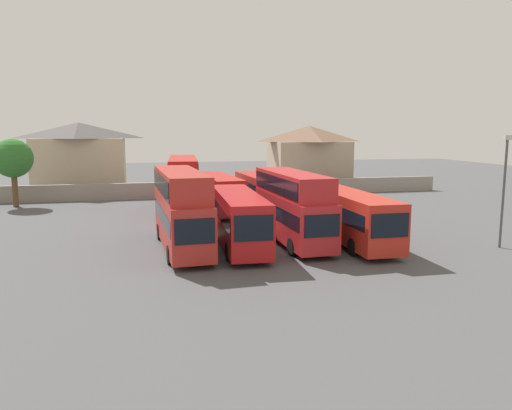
% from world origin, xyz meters
% --- Properties ---
extents(ground, '(140.00, 140.00, 0.00)m').
position_xyz_m(ground, '(0.00, 18.00, 0.00)').
color(ground, '#4C4C4F').
extents(depot_boundary_wall, '(56.00, 0.50, 1.80)m').
position_xyz_m(depot_boundary_wall, '(0.00, 24.81, 0.90)').
color(depot_boundary_wall, gray).
rests_on(depot_boundary_wall, ground).
extents(bus_1, '(3.00, 10.99, 5.04)m').
position_xyz_m(bus_1, '(-5.52, 0.23, 2.84)').
color(bus_1, '#B02721').
rests_on(bus_1, ground).
extents(bus_2, '(2.92, 11.07, 3.53)m').
position_xyz_m(bus_2, '(-1.84, -0.00, 2.01)').
color(bus_2, '#B51618').
rests_on(bus_2, ground).
extents(bus_3, '(2.75, 10.48, 4.79)m').
position_xyz_m(bus_3, '(1.90, 0.38, 2.70)').
color(bus_3, red).
rests_on(bus_3, ground).
extents(bus_4, '(2.75, 12.03, 3.43)m').
position_xyz_m(bus_4, '(5.69, -0.16, 1.96)').
color(bus_4, red).
rests_on(bus_4, ground).
extents(bus_5, '(3.42, 12.18, 5.06)m').
position_xyz_m(bus_5, '(-4.20, 14.67, 2.85)').
color(bus_5, red).
rests_on(bus_5, ground).
extents(bus_6, '(3.24, 10.66, 3.32)m').
position_xyz_m(bus_6, '(-0.85, 14.95, 1.90)').
color(bus_6, red).
rests_on(bus_6, ground).
extents(bus_7, '(2.99, 10.76, 3.31)m').
position_xyz_m(bus_7, '(3.14, 14.70, 1.90)').
color(bus_7, red).
rests_on(bus_7, ground).
extents(house_terrace_left, '(10.91, 7.11, 8.49)m').
position_xyz_m(house_terrace_left, '(-15.11, 31.95, 4.32)').
color(house_terrace_left, '#C6B293').
rests_on(house_terrace_left, ground).
extents(house_terrace_centre, '(10.28, 7.50, 8.15)m').
position_xyz_m(house_terrace_centre, '(13.89, 31.78, 4.15)').
color(house_terrace_centre, tan).
rests_on(house_terrace_centre, ground).
extents(tree_left_of_lot, '(3.83, 3.83, 6.76)m').
position_xyz_m(tree_left_of_lot, '(-20.24, 21.81, 4.79)').
color(tree_left_of_lot, brown).
rests_on(tree_left_of_lot, ground).
extents(lamp_post_lot_edge, '(0.50, 0.24, 7.27)m').
position_xyz_m(lamp_post_lot_edge, '(14.68, -4.00, 4.09)').
color(lamp_post_lot_edge, '#4C4C51').
rests_on(lamp_post_lot_edge, ground).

